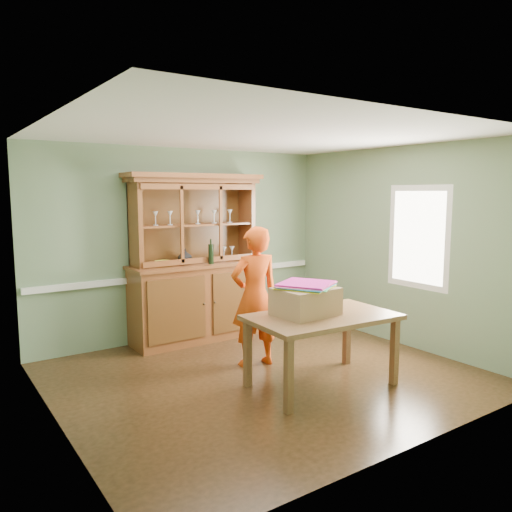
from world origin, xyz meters
TOP-DOWN VIEW (x-y plane):
  - floor at (0.00, 0.00)m, footprint 4.50×4.50m
  - ceiling at (0.00, 0.00)m, footprint 4.50×4.50m
  - wall_back at (0.00, 2.00)m, footprint 4.50×0.00m
  - wall_left at (-2.25, 0.00)m, footprint 0.00×4.00m
  - wall_right at (2.25, 0.00)m, footprint 0.00×4.00m
  - wall_front at (0.00, -2.00)m, footprint 4.50×0.00m
  - chair_rail at (0.00, 1.98)m, footprint 4.41×0.05m
  - framed_map at (-2.23, 0.30)m, footprint 0.03×0.60m
  - window_panel at (2.23, -0.30)m, footprint 0.03×0.96m
  - china_hutch at (0.05, 1.73)m, footprint 1.99×0.66m
  - dining_table at (0.33, -0.57)m, footprint 1.62×1.03m
  - cardboard_box at (0.19, -0.46)m, footprint 0.66×0.54m
  - kite_stack at (0.20, -0.46)m, footprint 0.72×0.72m
  - person at (0.10, 0.38)m, footprint 0.67×0.49m

SIDE VIEW (x-z plane):
  - floor at x=0.00m, z-range 0.00..0.00m
  - dining_table at x=0.33m, z-range 0.30..1.08m
  - china_hutch at x=0.05m, z-range -0.35..1.99m
  - person at x=0.10m, z-range 0.00..1.69m
  - chair_rail at x=0.00m, z-range 0.86..0.94m
  - cardboard_box at x=0.19m, z-range 0.78..1.07m
  - kite_stack at x=0.20m, z-range 1.07..1.13m
  - wall_back at x=0.00m, z-range -0.90..3.60m
  - wall_left at x=-2.25m, z-range -0.65..3.35m
  - wall_right at x=2.25m, z-range -0.65..3.35m
  - wall_front at x=0.00m, z-range -0.90..3.60m
  - window_panel at x=2.23m, z-range 0.82..2.18m
  - framed_map at x=-2.23m, z-range 1.32..1.78m
  - ceiling at x=0.00m, z-range 2.70..2.70m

